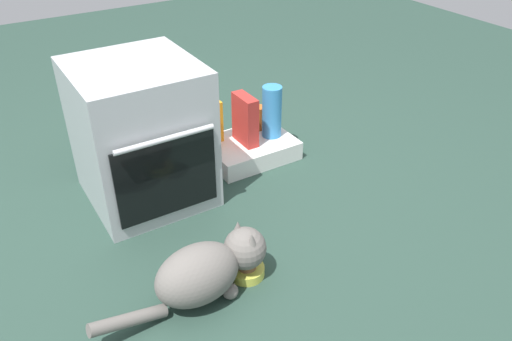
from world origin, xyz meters
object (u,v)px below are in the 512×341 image
Objects in this scene: sauce_jar at (258,118)px; juice_carton at (214,122)px; oven at (141,134)px; pantry_cabinet at (250,149)px; cat at (207,269)px; cereal_box at (245,120)px; water_bottle at (272,112)px; food_bowl at (247,270)px.

sauce_jar is 0.29m from juice_carton.
oven reaches higher than pantry_cabinet.
pantry_cabinet is (0.63, 0.04, -0.30)m from oven.
oven is at bearing -169.07° from sauce_jar.
cat is 1.23m from sauce_jar.
juice_carton is at bearing 144.98° from cereal_box.
juice_carton is (0.46, 0.14, -0.12)m from oven.
water_bottle is (0.14, -0.01, 0.20)m from pantry_cabinet.
cereal_box is (0.61, 0.04, -0.10)m from oven.
oven reaches higher than cat.
cat is 1.07m from juice_carton.
cereal_box is (0.66, 0.83, 0.11)m from cat.
oven is 0.50m from juice_carton.
pantry_cabinet is at bearing -139.44° from sauce_jar.
cereal_box is (-0.17, 0.01, -0.01)m from water_bottle.
pantry_cabinet is 1.62× the size of water_bottle.
oven is 0.62m from cereal_box.
food_bowl is 1.06m from water_bottle.
sauce_jar is at bearing 44.83° from cat.
food_bowl is at bearing -80.51° from oven.
pantry_cabinet is 0.96m from food_bowl.
food_bowl is 1.12m from sauce_jar.
water_bottle is at bearing 40.35° from cat.
pantry_cabinet is at bearing 2.17° from cereal_box.
water_bottle is 0.17m from cereal_box.
food_bowl is (-0.51, -0.82, -0.03)m from pantry_cabinet.
food_bowl is at bearing -120.39° from cereal_box.
water_bottle is 1.25× the size of juice_carton.
water_bottle reaches higher than cat.
cereal_box reaches higher than juice_carton.
sauce_jar is (0.12, 0.10, 0.12)m from pantry_cabinet.
cereal_box reaches higher than cat.
oven is 1.44× the size of pantry_cabinet.
oven reaches higher than water_bottle.
cat is at bearing -94.11° from oven.
sauce_jar is at bearing 10.93° from oven.
juice_carton is at bearing 160.18° from water_bottle.
pantry_cabinet is 1.08m from cat.
oven is at bearing -162.59° from juice_carton.
cereal_box is at bearing 59.61° from food_bowl.
cat is at bearing -130.98° from sauce_jar.
oven is 2.33× the size of water_bottle.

